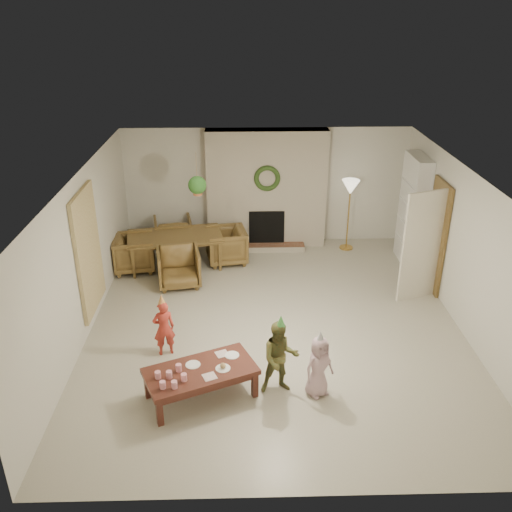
{
  "coord_description": "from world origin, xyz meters",
  "views": [
    {
      "loc": [
        -0.52,
        -7.74,
        4.86
      ],
      "look_at": [
        -0.3,
        0.4,
        1.05
      ],
      "focal_mm": 38.5,
      "sensor_mm": 36.0,
      "label": 1
    }
  ],
  "objects_px": {
    "dining_chair_near": "(179,267)",
    "child_pink": "(319,366)",
    "dining_chair_right": "(226,246)",
    "dining_table": "(176,251)",
    "dining_chair_left": "(134,253)",
    "coffee_table_top": "(200,371)",
    "child_plaid": "(280,358)",
    "dining_chair_far": "(173,234)",
    "child_red": "(164,328)"
  },
  "relations": [
    {
      "from": "dining_chair_near",
      "to": "dining_chair_far",
      "type": "height_order",
      "value": "same"
    },
    {
      "from": "dining_chair_right",
      "to": "dining_chair_left",
      "type": "bearing_deg",
      "value": -90.0
    },
    {
      "from": "dining_chair_far",
      "to": "coffee_table_top",
      "type": "height_order",
      "value": "dining_chair_far"
    },
    {
      "from": "dining_chair_near",
      "to": "child_plaid",
      "type": "xyz_separation_m",
      "value": [
        1.67,
        -3.13,
        0.17
      ]
    },
    {
      "from": "dining_chair_right",
      "to": "child_pink",
      "type": "relative_size",
      "value": 0.89
    },
    {
      "from": "dining_chair_right",
      "to": "child_pink",
      "type": "distance_m",
      "value": 4.39
    },
    {
      "from": "dining_table",
      "to": "dining_chair_left",
      "type": "height_order",
      "value": "dining_chair_left"
    },
    {
      "from": "dining_chair_left",
      "to": "coffee_table_top",
      "type": "relative_size",
      "value": 0.55
    },
    {
      "from": "child_pink",
      "to": "dining_chair_far",
      "type": "bearing_deg",
      "value": 86.55
    },
    {
      "from": "dining_chair_near",
      "to": "child_pink",
      "type": "distance_m",
      "value": 3.89
    },
    {
      "from": "child_red",
      "to": "dining_chair_near",
      "type": "bearing_deg",
      "value": -106.55
    },
    {
      "from": "dining_chair_left",
      "to": "dining_chair_right",
      "type": "relative_size",
      "value": 1.0
    },
    {
      "from": "dining_chair_far",
      "to": "child_red",
      "type": "xyz_separation_m",
      "value": [
        0.28,
        -3.82,
        0.09
      ]
    },
    {
      "from": "dining_chair_near",
      "to": "child_plaid",
      "type": "distance_m",
      "value": 3.55
    },
    {
      "from": "dining_chair_left",
      "to": "child_plaid",
      "type": "bearing_deg",
      "value": -155.2
    },
    {
      "from": "dining_chair_near",
      "to": "child_red",
      "type": "xyz_separation_m",
      "value": [
        0.01,
        -2.22,
        0.09
      ]
    },
    {
      "from": "dining_table",
      "to": "child_plaid",
      "type": "height_order",
      "value": "child_plaid"
    },
    {
      "from": "dining_chair_near",
      "to": "child_pink",
      "type": "xyz_separation_m",
      "value": [
        2.18,
        -3.22,
        0.08
      ]
    },
    {
      "from": "dining_chair_left",
      "to": "child_plaid",
      "type": "distance_m",
      "value": 4.61
    },
    {
      "from": "dining_chair_far",
      "to": "child_red",
      "type": "height_order",
      "value": "child_red"
    },
    {
      "from": "dining_chair_left",
      "to": "child_pink",
      "type": "relative_size",
      "value": 0.89
    },
    {
      "from": "dining_chair_left",
      "to": "dining_chair_right",
      "type": "xyz_separation_m",
      "value": [
        1.8,
        0.31,
        0.0
      ]
    },
    {
      "from": "dining_chair_far",
      "to": "coffee_table_top",
      "type": "xyz_separation_m",
      "value": [
        0.89,
        -4.84,
        0.05
      ]
    },
    {
      "from": "dining_chair_far",
      "to": "child_plaid",
      "type": "xyz_separation_m",
      "value": [
        1.95,
        -4.73,
        0.17
      ]
    },
    {
      "from": "coffee_table_top",
      "to": "child_plaid",
      "type": "relative_size",
      "value": 1.36
    },
    {
      "from": "child_plaid",
      "to": "dining_chair_near",
      "type": "bearing_deg",
      "value": 112.16
    },
    {
      "from": "child_plaid",
      "to": "child_pink",
      "type": "relative_size",
      "value": 1.2
    },
    {
      "from": "dining_chair_far",
      "to": "dining_chair_right",
      "type": "relative_size",
      "value": 1.0
    },
    {
      "from": "child_pink",
      "to": "dining_chair_right",
      "type": "bearing_deg",
      "value": 77.03
    },
    {
      "from": "child_red",
      "to": "child_pink",
      "type": "relative_size",
      "value": 1.01
    },
    {
      "from": "dining_chair_far",
      "to": "dining_chair_near",
      "type": "bearing_deg",
      "value": 90.0
    },
    {
      "from": "dining_chair_far",
      "to": "dining_chair_right",
      "type": "height_order",
      "value": "same"
    },
    {
      "from": "dining_chair_right",
      "to": "coffee_table_top",
      "type": "relative_size",
      "value": 0.55
    },
    {
      "from": "dining_table",
      "to": "coffee_table_top",
      "type": "height_order",
      "value": "dining_table"
    },
    {
      "from": "dining_chair_right",
      "to": "child_pink",
      "type": "xyz_separation_m",
      "value": [
        1.32,
        -4.19,
        0.08
      ]
    },
    {
      "from": "dining_table",
      "to": "dining_chair_left",
      "type": "bearing_deg",
      "value": 180.0
    },
    {
      "from": "coffee_table_top",
      "to": "child_red",
      "type": "distance_m",
      "value": 1.18
    },
    {
      "from": "dining_table",
      "to": "child_red",
      "type": "height_order",
      "value": "child_red"
    },
    {
      "from": "dining_chair_right",
      "to": "child_red",
      "type": "height_order",
      "value": "child_red"
    },
    {
      "from": "dining_chair_right",
      "to": "coffee_table_top",
      "type": "height_order",
      "value": "dining_chair_right"
    },
    {
      "from": "dining_chair_far",
      "to": "child_plaid",
      "type": "bearing_deg",
      "value": 102.66
    },
    {
      "from": "dining_chair_far",
      "to": "dining_chair_right",
      "type": "bearing_deg",
      "value": 141.34
    },
    {
      "from": "dining_table",
      "to": "child_pink",
      "type": "bearing_deg",
      "value": -69.7
    },
    {
      "from": "dining_table",
      "to": "dining_chair_near",
      "type": "height_order",
      "value": "dining_chair_near"
    },
    {
      "from": "child_red",
      "to": "child_pink",
      "type": "bearing_deg",
      "value": 138.65
    },
    {
      "from": "child_red",
      "to": "child_pink",
      "type": "height_order",
      "value": "child_red"
    },
    {
      "from": "child_plaid",
      "to": "coffee_table_top",
      "type": "bearing_deg",
      "value": 179.92
    },
    {
      "from": "dining_chair_near",
      "to": "child_pink",
      "type": "height_order",
      "value": "child_pink"
    },
    {
      "from": "dining_chair_near",
      "to": "dining_chair_left",
      "type": "distance_m",
      "value": 1.15
    },
    {
      "from": "dining_chair_right",
      "to": "child_pink",
      "type": "height_order",
      "value": "child_pink"
    }
  ]
}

